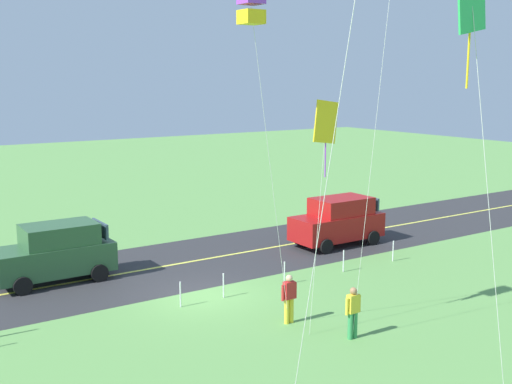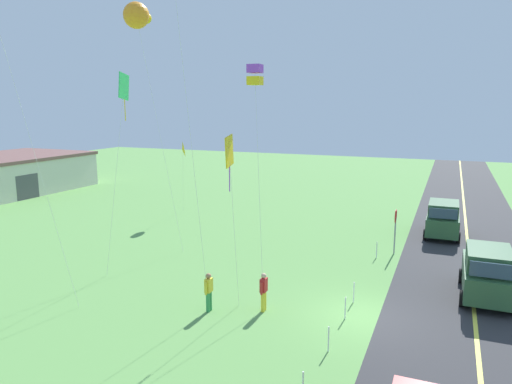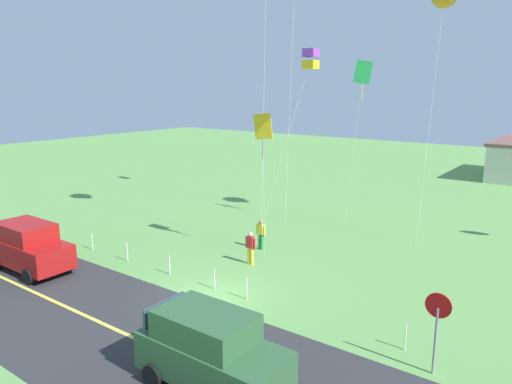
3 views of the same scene
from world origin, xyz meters
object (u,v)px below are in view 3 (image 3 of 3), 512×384
at_px(car_suv_foreground, 211,350).
at_px(person_adult_companion, 261,233).
at_px(kite_pink_drift, 363,75).
at_px(stop_sign, 437,317).
at_px(person_adult_near, 250,247).
at_px(kite_orange_near, 263,129).
at_px(car_parked_west_near, 29,246).
at_px(kite_red_low, 311,59).

height_order(car_suv_foreground, person_adult_companion, car_suv_foreground).
bearing_deg(kite_pink_drift, stop_sign, -56.19).
xyz_separation_m(person_adult_near, kite_orange_near, (-0.25, 1.35, 5.51)).
bearing_deg(car_suv_foreground, person_adult_near, 120.32).
xyz_separation_m(car_suv_foreground, person_adult_companion, (-5.78, 10.45, -0.29)).
relative_size(person_adult_companion, kite_pink_drift, 0.16).
bearing_deg(person_adult_companion, car_parked_west_near, 127.19).
relative_size(car_parked_west_near, kite_orange_near, 0.62).
xyz_separation_m(car_suv_foreground, kite_pink_drift, (-3.08, 16.27, 7.79)).
bearing_deg(person_adult_near, person_adult_companion, 135.45).
bearing_deg(stop_sign, person_adult_companion, 150.37).
bearing_deg(person_adult_near, stop_sign, 0.25).
relative_size(person_adult_near, kite_orange_near, 0.22).
bearing_deg(kite_orange_near, kite_red_low, -0.52).
xyz_separation_m(stop_sign, kite_orange_near, (-10.04, 5.37, 4.57)).
bearing_deg(car_suv_foreground, car_parked_west_near, 172.09).
bearing_deg(person_adult_near, car_parked_west_near, -116.87).
bearing_deg(stop_sign, kite_pink_drift, 123.81).
bearing_deg(kite_pink_drift, kite_orange_near, -107.76).
relative_size(kite_red_low, kite_orange_near, 1.40).
distance_m(kite_red_low, kite_orange_near, 4.02).
height_order(stop_sign, kite_orange_near, kite_orange_near).
distance_m(car_suv_foreground, kite_orange_near, 12.21).
xyz_separation_m(stop_sign, kite_red_low, (-7.50, 5.34, 7.68)).
relative_size(person_adult_near, kite_red_low, 0.16).
bearing_deg(car_suv_foreground, kite_red_low, 105.14).
bearing_deg(car_parked_west_near, stop_sign, 8.53).
bearing_deg(kite_pink_drift, person_adult_near, -103.13).
bearing_deg(stop_sign, car_suv_foreground, -137.91).
height_order(car_suv_foreground, kite_pink_drift, kite_pink_drift).
distance_m(car_suv_foreground, kite_pink_drift, 18.30).
relative_size(kite_red_low, kite_pink_drift, 1.02).
distance_m(stop_sign, kite_red_low, 11.99).
relative_size(car_suv_foreground, person_adult_near, 2.75).
height_order(stop_sign, kite_pink_drift, kite_pink_drift).
bearing_deg(person_adult_near, kite_orange_near, 123.12).
bearing_deg(person_adult_near, kite_red_low, 52.75).
bearing_deg(car_parked_west_near, person_adult_near, 40.57).
xyz_separation_m(person_adult_near, kite_pink_drift, (1.83, 7.86, 8.08)).
height_order(car_parked_west_near, person_adult_companion, car_parked_west_near).
relative_size(stop_sign, person_adult_near, 1.60).
xyz_separation_m(car_suv_foreground, stop_sign, (4.87, 4.39, 0.65)).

